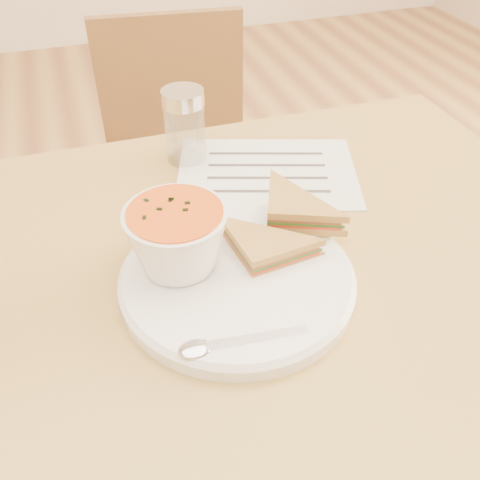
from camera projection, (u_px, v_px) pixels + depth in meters
name	position (u px, v px, depth m)	size (l,w,h in m)	color
dining_table	(228.00, 434.00, 0.89)	(1.00, 0.70, 0.75)	olive
chair_far	(186.00, 198.00, 1.35)	(0.36, 0.36, 0.81)	brown
plate	(237.00, 280.00, 0.62)	(0.27, 0.27, 0.02)	white
soup_bowl	(177.00, 241.00, 0.60)	(0.12, 0.12, 0.08)	white
sandwich_half_a	(252.00, 273.00, 0.60)	(0.10, 0.10, 0.03)	#BC9242
sandwich_half_b	(267.00, 223.00, 0.64)	(0.10, 0.10, 0.03)	#BC9242
spoon	(245.00, 340.00, 0.53)	(0.17, 0.03, 0.01)	silver
paper_menu	(267.00, 172.00, 0.81)	(0.27, 0.20, 0.00)	silver
condiment_shaker	(185.00, 126.00, 0.80)	(0.06, 0.06, 0.11)	silver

